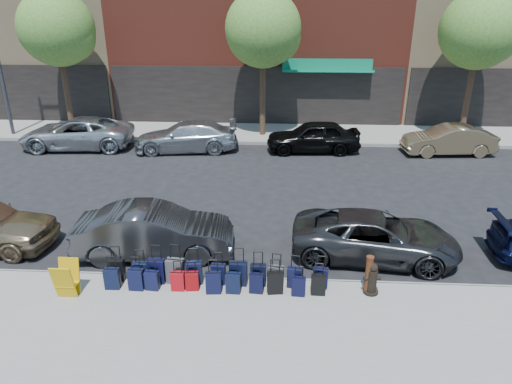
# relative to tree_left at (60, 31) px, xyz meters

# --- Properties ---
(ground) EXTENTS (120.00, 120.00, 0.00)m
(ground) POSITION_rel_tree_left_xyz_m (9.86, -9.50, -5.41)
(ground) COLOR black
(ground) RESTS_ON ground
(sidewalk_near) EXTENTS (60.00, 4.00, 0.15)m
(sidewalk_near) POSITION_rel_tree_left_xyz_m (9.86, -16.00, -5.34)
(sidewalk_near) COLOR gray
(sidewalk_near) RESTS_ON ground
(sidewalk_far) EXTENTS (60.00, 4.00, 0.15)m
(sidewalk_far) POSITION_rel_tree_left_xyz_m (9.86, 0.50, -5.34)
(sidewalk_far) COLOR gray
(sidewalk_far) RESTS_ON ground
(curb_near) EXTENTS (60.00, 0.08, 0.15)m
(curb_near) POSITION_rel_tree_left_xyz_m (9.86, -13.98, -5.34)
(curb_near) COLOR gray
(curb_near) RESTS_ON ground
(curb_far) EXTENTS (60.00, 0.08, 0.15)m
(curb_far) POSITION_rel_tree_left_xyz_m (9.86, -1.52, -5.34)
(curb_far) COLOR gray
(curb_far) RESTS_ON ground
(tree_left) EXTENTS (3.80, 3.80, 7.27)m
(tree_left) POSITION_rel_tree_left_xyz_m (0.00, 0.00, 0.00)
(tree_left) COLOR black
(tree_left) RESTS_ON sidewalk_far
(tree_center) EXTENTS (3.80, 3.80, 7.27)m
(tree_center) POSITION_rel_tree_left_xyz_m (10.50, 0.00, 0.00)
(tree_center) COLOR black
(tree_center) RESTS_ON sidewalk_far
(tree_right) EXTENTS (3.80, 3.80, 7.27)m
(tree_right) POSITION_rel_tree_left_xyz_m (21.00, 0.00, 0.00)
(tree_right) COLOR black
(tree_right) RESTS_ON sidewalk_far
(suitcase_front_0) EXTENTS (0.40, 0.24, 0.94)m
(suitcase_front_0) POSITION_rel_tree_left_xyz_m (7.30, -14.26, -4.97)
(suitcase_front_0) COLOR black
(suitcase_front_0) RESTS_ON sidewalk_near
(suitcase_front_1) EXTENTS (0.39, 0.24, 0.90)m
(suitcase_front_1) POSITION_rel_tree_left_xyz_m (7.93, -14.34, -4.98)
(suitcase_front_1) COLOR black
(suitcase_front_1) RESTS_ON sidewalk_near
(suitcase_front_2) EXTENTS (0.44, 0.26, 1.03)m
(suitcase_front_2) POSITION_rel_tree_left_xyz_m (8.34, -14.30, -4.94)
(suitcase_front_2) COLOR black
(suitcase_front_2) RESTS_ON sidewalk_near
(suitcase_front_3) EXTENTS (0.45, 0.28, 1.05)m
(suitcase_front_3) POSITION_rel_tree_left_xyz_m (8.81, -14.29, -4.93)
(suitcase_front_3) COLOR #3C3C41
(suitcase_front_3) RESTS_ON sidewalk_near
(suitcase_front_4) EXTENTS (0.42, 0.27, 0.96)m
(suitcase_front_4) POSITION_rel_tree_left_xyz_m (9.28, -14.29, -4.96)
(suitcase_front_4) COLOR black
(suitcase_front_4) RESTS_ON sidewalk_near
(suitcase_front_5) EXTENTS (0.37, 0.22, 0.86)m
(suitcase_front_5) POSITION_rel_tree_left_xyz_m (9.89, -14.27, -4.99)
(suitcase_front_5) COLOR black
(suitcase_front_5) RESTS_ON sidewalk_near
(suitcase_front_6) EXTENTS (0.42, 0.23, 1.01)m
(suitcase_front_6) POSITION_rel_tree_left_xyz_m (10.40, -14.29, -4.95)
(suitcase_front_6) COLOR black
(suitcase_front_6) RESTS_ON sidewalk_near
(suitcase_front_7) EXTENTS (0.39, 0.22, 0.92)m
(suitcase_front_7) POSITION_rel_tree_left_xyz_m (10.89, -14.28, -4.97)
(suitcase_front_7) COLOR black
(suitcase_front_7) RESTS_ON sidewalk_near
(suitcase_front_8) EXTENTS (0.40, 0.25, 0.90)m
(suitcase_front_8) POSITION_rel_tree_left_xyz_m (11.33, -14.32, -4.98)
(suitcase_front_8) COLOR #37373C
(suitcase_front_8) RESTS_ON sidewalk_near
(suitcase_front_9) EXTENTS (0.39, 0.26, 0.86)m
(suitcase_front_9) POSITION_rel_tree_left_xyz_m (11.79, -14.32, -4.99)
(suitcase_front_9) COLOR black
(suitcase_front_9) RESTS_ON sidewalk_near
(suitcase_front_10) EXTENTS (0.38, 0.24, 0.86)m
(suitcase_front_10) POSITION_rel_tree_left_xyz_m (12.43, -14.30, -4.99)
(suitcase_front_10) COLOR black
(suitcase_front_10) RESTS_ON sidewalk_near
(suitcase_back_0) EXTENTS (0.37, 0.23, 0.87)m
(suitcase_back_0) POSITION_rel_tree_left_xyz_m (7.31, -14.63, -4.99)
(suitcase_back_0) COLOR black
(suitcase_back_0) RESTS_ON sidewalk_near
(suitcase_back_1) EXTENTS (0.38, 0.23, 0.88)m
(suitcase_back_1) POSITION_rel_tree_left_xyz_m (7.91, -14.64, -4.99)
(suitcase_back_1) COLOR black
(suitcase_back_1) RESTS_ON sidewalk_near
(suitcase_back_2) EXTENTS (0.35, 0.22, 0.80)m
(suitcase_back_2) POSITION_rel_tree_left_xyz_m (8.30, -14.62, -5.01)
(suitcase_back_2) COLOR black
(suitcase_back_2) RESTS_ON sidewalk_near
(suitcase_back_3) EXTENTS (0.33, 0.19, 0.79)m
(suitcase_back_3) POSITION_rel_tree_left_xyz_m (8.94, -14.61, -5.02)
(suitcase_back_3) COLOR #A20A12
(suitcase_back_3) RESTS_ON sidewalk_near
(suitcase_back_4) EXTENTS (0.34, 0.23, 0.77)m
(suitcase_back_4) POSITION_rel_tree_left_xyz_m (9.28, -14.58, -5.02)
(suitcase_back_4) COLOR maroon
(suitcase_back_4) RESTS_ON sidewalk_near
(suitcase_back_5) EXTENTS (0.39, 0.25, 0.88)m
(suitcase_back_5) POSITION_rel_tree_left_xyz_m (9.82, -14.67, -4.99)
(suitcase_back_5) COLOR black
(suitcase_back_5) RESTS_ON sidewalk_near
(suitcase_back_6) EXTENTS (0.37, 0.22, 0.85)m
(suitcase_back_6) POSITION_rel_tree_left_xyz_m (10.30, -14.64, -5.00)
(suitcase_back_6) COLOR black
(suitcase_back_6) RESTS_ON sidewalk_near
(suitcase_back_7) EXTENTS (0.35, 0.22, 0.81)m
(suitcase_back_7) POSITION_rel_tree_left_xyz_m (10.86, -14.60, -5.01)
(suitcase_back_7) COLOR black
(suitcase_back_7) RESTS_ON sidewalk_near
(suitcase_back_8) EXTENTS (0.40, 0.26, 0.90)m
(suitcase_back_8) POSITION_rel_tree_left_xyz_m (11.32, -14.59, -4.98)
(suitcase_back_8) COLOR black
(suitcase_back_8) RESTS_ON sidewalk_near
(suitcase_back_9) EXTENTS (0.34, 0.21, 0.78)m
(suitcase_back_9) POSITION_rel_tree_left_xyz_m (11.88, -14.66, -5.02)
(suitcase_back_9) COLOR black
(suitcase_back_9) RESTS_ON sidewalk_near
(suitcase_back_10) EXTENTS (0.35, 0.21, 0.82)m
(suitcase_back_10) POSITION_rel_tree_left_xyz_m (12.36, -14.58, -5.00)
(suitcase_back_10) COLOR black
(suitcase_back_10) RESTS_ON sidewalk_near
(fire_hydrant) EXTENTS (0.42, 0.37, 0.82)m
(fire_hydrant) POSITION_rel_tree_left_xyz_m (13.65, -14.46, -4.88)
(fire_hydrant) COLOR black
(fire_hydrant) RESTS_ON sidewalk_near
(bollard) EXTENTS (0.18, 0.18, 1.00)m
(bollard) POSITION_rel_tree_left_xyz_m (13.56, -14.45, -4.75)
(bollard) COLOR #38190C
(bollard) RESTS_ON sidewalk_near
(display_rack) EXTENTS (0.50, 0.55, 0.89)m
(display_rack) POSITION_rel_tree_left_xyz_m (6.34, -14.98, -4.82)
(display_rack) COLOR #CB9A0B
(display_rack) RESTS_ON sidewalk_near
(car_near_1) EXTENTS (4.54, 1.92, 1.46)m
(car_near_1) POSITION_rel_tree_left_xyz_m (7.87, -12.69, -4.68)
(car_near_1) COLOR #343437
(car_near_1) RESTS_ON ground
(car_near_2) EXTENTS (4.82, 2.62, 1.28)m
(car_near_2) POSITION_rel_tree_left_xyz_m (14.08, -12.45, -4.77)
(car_near_2) COLOR #313134
(car_near_2) RESTS_ON ground
(car_far_0) EXTENTS (5.58, 2.87, 1.51)m
(car_far_0) POSITION_rel_tree_left_xyz_m (1.27, -2.58, -4.66)
(car_far_0) COLOR silver
(car_far_0) RESTS_ON ground
(car_far_1) EXTENTS (5.15, 2.56, 1.44)m
(car_far_1) POSITION_rel_tree_left_xyz_m (6.76, -2.74, -4.69)
(car_far_1) COLOR #BABCC2
(car_far_1) RESTS_ON ground
(car_far_2) EXTENTS (4.54, 2.04, 1.51)m
(car_far_2) POSITION_rel_tree_left_xyz_m (12.91, -2.51, -4.65)
(car_far_2) COLOR black
(car_far_2) RESTS_ON ground
(car_far_3) EXTENTS (4.33, 1.81, 1.39)m
(car_far_3) POSITION_rel_tree_left_xyz_m (19.31, -2.56, -4.72)
(car_far_3) COLOR #937D5A
(car_far_3) RESTS_ON ground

